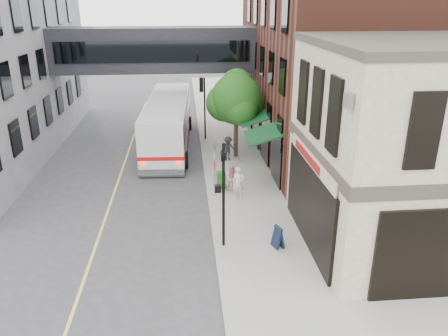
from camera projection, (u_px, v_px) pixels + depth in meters
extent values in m
plane|color=#38383A|center=(218.00, 277.00, 16.50)|extent=(120.00, 120.00, 0.00)
cube|color=gray|center=(231.00, 152.00, 29.64)|extent=(4.00, 60.00, 0.15)
cube|color=tan|center=(435.00, 151.00, 17.65)|extent=(10.00, 8.00, 8.15)
cube|color=#38332B|center=(435.00, 149.00, 17.62)|extent=(10.12, 8.12, 0.50)
cube|color=black|center=(309.00, 205.00, 18.02)|extent=(0.14, 6.40, 3.40)
cube|color=black|center=(308.00, 205.00, 18.02)|extent=(0.04, 5.90, 3.00)
cube|color=maroon|center=(307.00, 156.00, 17.87)|extent=(0.03, 3.60, 0.32)
cube|color=#482116|center=(351.00, 45.00, 28.74)|extent=(12.00, 18.00, 14.00)
cube|color=#0D3C18|center=(249.00, 111.00, 28.45)|extent=(1.80, 13.00, 0.40)
cube|color=black|center=(155.00, 49.00, 30.60)|extent=(14.00, 3.00, 3.00)
cube|color=black|center=(153.00, 52.00, 29.17)|extent=(13.00, 0.08, 1.40)
cube|color=black|center=(156.00, 47.00, 32.04)|extent=(13.00, 0.08, 1.40)
cylinder|color=black|center=(223.00, 196.00, 17.52)|extent=(0.12, 0.12, 4.50)
cube|color=black|center=(218.00, 189.00, 17.38)|extent=(0.25, 0.22, 0.30)
imported|color=black|center=(223.00, 153.00, 16.85)|extent=(0.20, 0.16, 1.00)
cylinder|color=black|center=(205.00, 109.00, 31.45)|extent=(0.12, 0.12, 4.50)
cube|color=black|center=(202.00, 104.00, 31.30)|extent=(0.25, 0.22, 0.30)
cube|color=black|center=(201.00, 85.00, 30.80)|extent=(0.28, 0.28, 1.00)
sphere|color=#FF0C05|center=(199.00, 80.00, 30.66)|extent=(0.18, 0.18, 0.18)
cylinder|color=gray|center=(215.00, 169.00, 22.43)|extent=(0.08, 0.08, 3.00)
cube|color=white|center=(214.00, 156.00, 22.18)|extent=(0.03, 0.75, 0.22)
cube|color=#0C591E|center=(214.00, 146.00, 21.98)|extent=(0.03, 0.70, 0.18)
cube|color=#B20C0C|center=(214.00, 165.00, 22.36)|extent=(0.03, 0.30, 0.40)
cylinder|color=#382619|center=(236.00, 136.00, 28.19)|extent=(0.28, 0.28, 2.80)
sphere|color=#1D4B14|center=(236.00, 99.00, 27.33)|extent=(3.20, 3.20, 3.20)
sphere|color=#1D4B14|center=(248.00, 103.00, 28.00)|extent=(2.20, 2.20, 2.20)
sphere|color=#1D4B14|center=(225.00, 103.00, 27.65)|extent=(2.40, 2.40, 2.40)
sphere|color=#1D4B14|center=(237.00, 85.00, 27.60)|extent=(2.00, 2.00, 2.00)
cube|color=#D8CC4C|center=(119.00, 180.00, 25.36)|extent=(0.12, 40.00, 0.01)
cube|color=silver|center=(168.00, 122.00, 30.57)|extent=(3.23, 12.42, 3.10)
cube|color=black|center=(168.00, 114.00, 30.38)|extent=(3.29, 12.21, 1.12)
cube|color=#B20C0C|center=(168.00, 129.00, 30.76)|extent=(3.30, 12.44, 0.24)
cylinder|color=black|center=(142.00, 161.00, 26.77)|extent=(0.37, 1.08, 1.07)
cylinder|color=black|center=(185.00, 160.00, 26.88)|extent=(0.37, 1.08, 1.07)
cylinder|color=black|center=(156.00, 124.00, 34.75)|extent=(0.37, 1.08, 1.07)
cylinder|color=black|center=(189.00, 123.00, 34.86)|extent=(0.37, 1.08, 1.07)
imported|color=beige|center=(238.00, 183.00, 22.37)|extent=(0.68, 0.51, 1.68)
imported|color=pink|center=(232.00, 178.00, 23.18)|extent=(0.80, 0.66, 1.51)
imported|color=black|center=(228.00, 149.00, 27.69)|extent=(1.08, 0.69, 1.58)
cube|color=#1A5A14|center=(221.00, 180.00, 23.75)|extent=(0.47, 0.42, 0.92)
cube|color=black|center=(278.00, 237.00, 18.03)|extent=(0.49, 0.60, 0.93)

